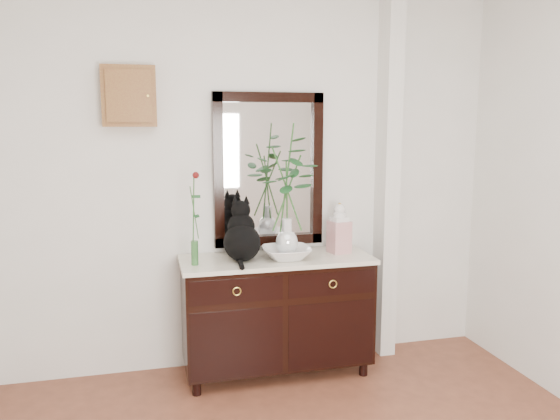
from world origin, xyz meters
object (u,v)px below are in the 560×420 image
object	(u,v)px
sideboard	(277,309)
ginger_jar	(339,228)
cat	(242,230)
lotus_bowl	(287,253)

from	to	relation	value
sideboard	ginger_jar	xyz separation A→B (m)	(0.47, 0.03, 0.56)
sideboard	cat	xyz separation A→B (m)	(-0.24, -0.01, 0.58)
sideboard	lotus_bowl	size ratio (longest dim) A/B	3.95
cat	lotus_bowl	size ratio (longest dim) A/B	1.22
sideboard	ginger_jar	size ratio (longest dim) A/B	3.63
cat	ginger_jar	xyz separation A→B (m)	(0.72, 0.05, -0.02)
cat	lotus_bowl	xyz separation A→B (m)	(0.30, -0.04, -0.16)
sideboard	lotus_bowl	distance (m)	0.42
cat	ginger_jar	world-z (taller)	cat
sideboard	ginger_jar	bearing A→B (deg)	4.17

